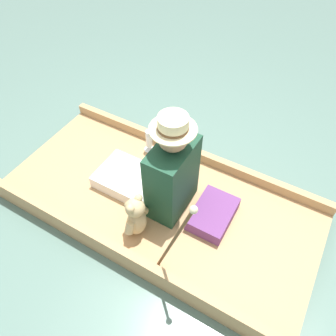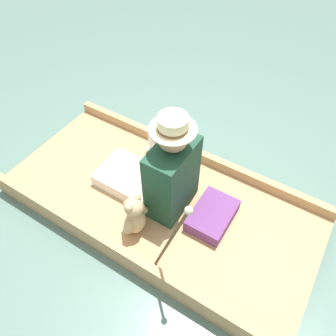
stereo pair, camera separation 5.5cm
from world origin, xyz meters
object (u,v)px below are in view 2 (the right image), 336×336
(seated_person, at_px, (162,173))
(walking_cane, at_px, (172,237))
(teddy_bear, at_px, (135,216))
(wine_glass, at_px, (151,139))

(seated_person, height_order, walking_cane, seated_person)
(seated_person, xyz_separation_m, walking_cane, (-0.50, -0.39, 0.19))
(walking_cane, bearing_deg, teddy_bear, 68.97)
(wine_glass, xyz_separation_m, walking_cane, (-0.91, -0.77, 0.37))
(wine_glass, height_order, walking_cane, walking_cane)
(seated_person, bearing_deg, teddy_bear, 168.31)
(teddy_bear, height_order, wine_glass, teddy_bear)
(wine_glass, distance_m, walking_cane, 1.25)
(teddy_bear, bearing_deg, walking_cane, -111.03)
(teddy_bear, relative_size, wine_glass, 1.70)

